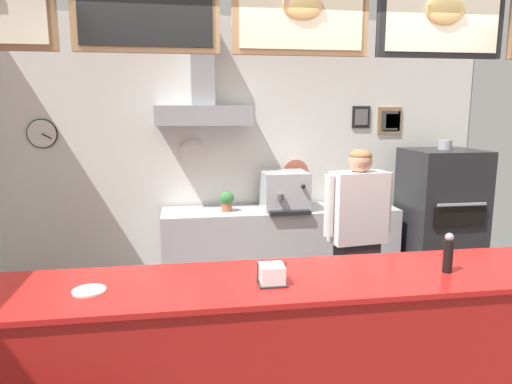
# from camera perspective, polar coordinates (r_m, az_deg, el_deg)

# --- Properties ---
(back_wall_assembly) EXTENTS (5.28, 2.50, 2.89)m
(back_wall_assembly) POSITION_cam_1_polar(r_m,az_deg,el_deg) (5.05, -1.24, 5.76)
(back_wall_assembly) COLOR #9E9E99
(back_wall_assembly) RESTS_ON ground_plane
(service_counter) EXTENTS (4.71, 0.69, 1.01)m
(service_counter) POSITION_cam_1_polar(r_m,az_deg,el_deg) (2.90, 6.60, -19.55)
(service_counter) COLOR #B21916
(service_counter) RESTS_ON ground_plane
(back_prep_counter) EXTENTS (2.48, 0.58, 0.89)m
(back_prep_counter) POSITION_cam_1_polar(r_m,az_deg,el_deg) (5.08, 2.95, -7.01)
(back_prep_counter) COLOR #B7BABF
(back_prep_counter) RESTS_ON ground_plane
(pizza_oven) EXTENTS (0.74, 0.74, 1.61)m
(pizza_oven) POSITION_cam_1_polar(r_m,az_deg,el_deg) (5.39, 21.47, -3.19)
(pizza_oven) COLOR #232326
(pizza_oven) RESTS_ON ground_plane
(shop_worker) EXTENTS (0.61, 0.28, 1.61)m
(shop_worker) POSITION_cam_1_polar(r_m,az_deg,el_deg) (4.05, 12.22, -5.47)
(shop_worker) COLOR #232328
(shop_worker) RESTS_ON ground_plane
(espresso_machine) EXTENTS (0.46, 0.53, 0.40)m
(espresso_machine) POSITION_cam_1_polar(r_m,az_deg,el_deg) (4.91, 3.50, 0.14)
(espresso_machine) COLOR #B7BABF
(espresso_machine) RESTS_ON back_prep_counter
(potted_oregano) EXTENTS (0.15, 0.15, 0.21)m
(potted_oregano) POSITION_cam_1_polar(r_m,az_deg,el_deg) (4.83, -3.57, -1.00)
(potted_oregano) COLOR #9E563D
(potted_oregano) RESTS_ON back_prep_counter
(potted_thyme) EXTENTS (0.21, 0.21, 0.24)m
(potted_thyme) POSITION_cam_1_polar(r_m,az_deg,el_deg) (5.22, 13.42, -0.23)
(potted_thyme) COLOR #9E563D
(potted_thyme) RESTS_ON back_prep_counter
(pepper_grinder) EXTENTS (0.06, 0.06, 0.23)m
(pepper_grinder) POSITION_cam_1_polar(r_m,az_deg,el_deg) (2.91, 22.38, -6.90)
(pepper_grinder) COLOR black
(pepper_grinder) RESTS_ON service_counter
(napkin_holder) EXTENTS (0.16, 0.15, 0.12)m
(napkin_holder) POSITION_cam_1_polar(r_m,az_deg,el_deg) (2.55, 1.94, -10.07)
(napkin_holder) COLOR #262628
(napkin_holder) RESTS_ON service_counter
(condiment_plate) EXTENTS (0.17, 0.17, 0.01)m
(condiment_plate) POSITION_cam_1_polar(r_m,az_deg,el_deg) (2.61, -19.66, -11.26)
(condiment_plate) COLOR white
(condiment_plate) RESTS_ON service_counter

